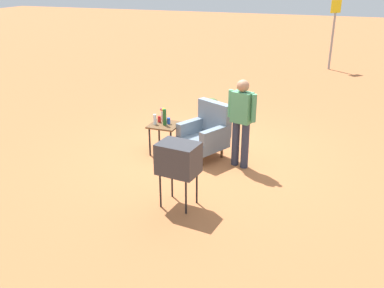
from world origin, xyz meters
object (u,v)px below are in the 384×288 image
at_px(side_table, 165,128).
at_px(flower_vase, 163,114).
at_px(road_sign, 333,31).
at_px(soda_can_blue, 169,121).
at_px(bottle_wine_green, 165,117).
at_px(tv_on_stand, 178,159).
at_px(armchair, 206,132).
at_px(person_standing, 241,118).
at_px(bottle_short_clear, 155,119).
at_px(soda_can_red, 159,119).

xyz_separation_m(side_table, flower_vase, (-0.10, 0.19, 0.24)).
bearing_deg(road_sign, soda_can_blue, -105.41).
bearing_deg(bottle_wine_green, tv_on_stand, -60.69).
relative_size(armchair, flower_vase, 4.00).
xyz_separation_m(side_table, road_sign, (2.60, 9.23, 0.86)).
xyz_separation_m(armchair, person_standing, (0.73, -0.22, 0.44)).
distance_m(bottle_wine_green, bottle_short_clear, 0.21).
bearing_deg(tv_on_stand, soda_can_blue, 117.02).
relative_size(side_table, flower_vase, 2.28).
height_order(side_table, person_standing, person_standing).
distance_m(bottle_short_clear, flower_vase, 0.27).
distance_m(tv_on_stand, person_standing, 1.80).
bearing_deg(person_standing, road_sign, 83.56).
relative_size(side_table, tv_on_stand, 0.59).
distance_m(road_sign, bottle_short_clear, 9.72).
distance_m(soda_can_red, flower_vase, 0.14).
bearing_deg(flower_vase, soda_can_blue, -39.16).
xyz_separation_m(road_sign, soda_can_red, (-2.74, -9.14, -0.72)).
bearing_deg(soda_can_blue, road_sign, 74.59).
distance_m(person_standing, bottle_wine_green, 1.54).
distance_m(road_sign, soda_can_blue, 9.55).
bearing_deg(soda_can_blue, side_table, -143.90).
bearing_deg(side_table, bottle_wine_green, -57.29).
xyz_separation_m(person_standing, bottle_wine_green, (-1.52, 0.05, -0.17)).
xyz_separation_m(armchair, tv_on_stand, (0.19, -1.94, 0.28)).
relative_size(armchair, side_table, 1.75).
height_order(tv_on_stand, bottle_wine_green, tv_on_stand).
bearing_deg(bottle_wine_green, soda_can_blue, 62.58).
bearing_deg(tv_on_stand, flower_vase, 119.28).
distance_m(side_table, bottle_short_clear, 0.26).
distance_m(side_table, flower_vase, 0.32).
relative_size(bottle_wine_green, flower_vase, 1.21).
distance_m(bottle_wine_green, flower_vase, 0.26).
xyz_separation_m(road_sign, soda_can_blue, (-2.53, -9.18, -0.72)).
bearing_deg(soda_can_blue, bottle_short_clear, -155.68).
bearing_deg(person_standing, soda_can_blue, 174.67).
bearing_deg(bottle_short_clear, armchair, 11.18).
relative_size(person_standing, road_sign, 0.67).
relative_size(tv_on_stand, road_sign, 0.42).
distance_m(side_table, tv_on_stand, 2.08).
height_order(soda_can_red, soda_can_blue, same).
xyz_separation_m(bottle_short_clear, soda_can_blue, (0.24, 0.11, -0.04)).
height_order(soda_can_red, bottle_short_clear, bottle_short_clear).
distance_m(bottle_wine_green, soda_can_blue, 0.14).
relative_size(tv_on_stand, person_standing, 0.63).
distance_m(side_table, bottle_wine_green, 0.25).
distance_m(side_table, road_sign, 9.63).
height_order(armchair, tv_on_stand, armchair).
relative_size(person_standing, bottle_short_clear, 8.20).
height_order(bottle_wine_green, flower_vase, bottle_wine_green).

